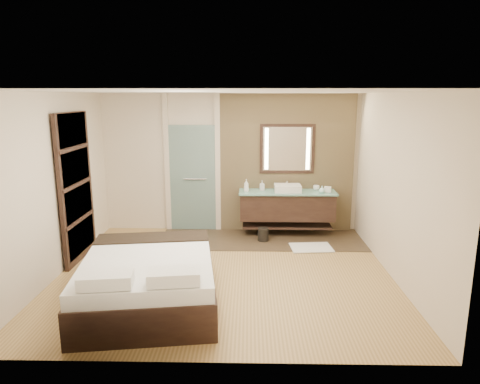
{
  "coord_description": "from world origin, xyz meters",
  "views": [
    {
      "loc": [
        0.36,
        -6.09,
        2.62
      ],
      "look_at": [
        0.22,
        0.6,
        1.14
      ],
      "focal_mm": 32.0,
      "sensor_mm": 36.0,
      "label": 1
    }
  ],
  "objects_px": {
    "bed": "(149,280)",
    "waste_bin": "(263,235)",
    "vanity": "(287,206)",
    "mirror_unit": "(287,149)"
  },
  "relations": [
    {
      "from": "bed",
      "to": "waste_bin",
      "type": "height_order",
      "value": "bed"
    },
    {
      "from": "vanity",
      "to": "bed",
      "type": "relative_size",
      "value": 0.82
    },
    {
      "from": "vanity",
      "to": "bed",
      "type": "xyz_separation_m",
      "value": [
        -2.02,
        -2.93,
        -0.25
      ]
    },
    {
      "from": "vanity",
      "to": "waste_bin",
      "type": "distance_m",
      "value": 0.77
    },
    {
      "from": "mirror_unit",
      "to": "waste_bin",
      "type": "height_order",
      "value": "mirror_unit"
    },
    {
      "from": "bed",
      "to": "mirror_unit",
      "type": "bearing_deg",
      "value": 49.56
    },
    {
      "from": "waste_bin",
      "to": "vanity",
      "type": "bearing_deg",
      "value": 41.55
    },
    {
      "from": "mirror_unit",
      "to": "vanity",
      "type": "bearing_deg",
      "value": -90.0
    },
    {
      "from": "vanity",
      "to": "bed",
      "type": "height_order",
      "value": "vanity"
    },
    {
      "from": "vanity",
      "to": "mirror_unit",
      "type": "relative_size",
      "value": 1.75
    }
  ]
}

